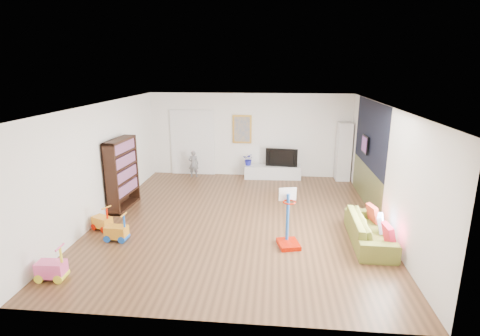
# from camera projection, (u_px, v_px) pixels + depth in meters

# --- Properties ---
(floor) EXTENTS (6.50, 7.50, 0.00)m
(floor) POSITION_uv_depth(u_px,v_px,m) (238.00, 219.00, 8.94)
(floor) COLOR brown
(floor) RESTS_ON ground
(ceiling) EXTENTS (6.50, 7.50, 0.00)m
(ceiling) POSITION_uv_depth(u_px,v_px,m) (238.00, 105.00, 8.22)
(ceiling) COLOR white
(ceiling) RESTS_ON ground
(wall_back) EXTENTS (6.50, 0.00, 2.70)m
(wall_back) POSITION_uv_depth(u_px,v_px,m) (250.00, 135.00, 12.18)
(wall_back) COLOR white
(wall_back) RESTS_ON ground
(wall_front) EXTENTS (6.50, 0.00, 2.70)m
(wall_front) POSITION_uv_depth(u_px,v_px,m) (210.00, 235.00, 4.98)
(wall_front) COLOR white
(wall_front) RESTS_ON ground
(wall_left) EXTENTS (0.00, 7.50, 2.70)m
(wall_left) POSITION_uv_depth(u_px,v_px,m) (102.00, 161.00, 8.88)
(wall_left) COLOR silver
(wall_left) RESTS_ON ground
(wall_right) EXTENTS (0.00, 7.50, 2.70)m
(wall_right) POSITION_uv_depth(u_px,v_px,m) (384.00, 168.00, 8.28)
(wall_right) COLOR silver
(wall_right) RESTS_ON ground
(navy_accent) EXTENTS (0.01, 3.20, 1.70)m
(navy_accent) POSITION_uv_depth(u_px,v_px,m) (370.00, 134.00, 9.49)
(navy_accent) COLOR black
(navy_accent) RESTS_ON wall_right
(olive_wainscot) EXTENTS (0.01, 3.20, 1.00)m
(olive_wainscot) POSITION_uv_depth(u_px,v_px,m) (366.00, 185.00, 9.85)
(olive_wainscot) COLOR brown
(olive_wainscot) RESTS_ON wall_right
(doorway) EXTENTS (1.45, 0.06, 2.10)m
(doorway) POSITION_uv_depth(u_px,v_px,m) (193.00, 143.00, 12.40)
(doorway) COLOR white
(doorway) RESTS_ON ground
(painting_back) EXTENTS (0.62, 0.06, 0.92)m
(painting_back) POSITION_uv_depth(u_px,v_px,m) (242.00, 129.00, 12.11)
(painting_back) COLOR gold
(painting_back) RESTS_ON wall_back
(artwork_right) EXTENTS (0.04, 0.56, 0.46)m
(artwork_right) POSITION_uv_depth(u_px,v_px,m) (365.00, 144.00, 9.77)
(artwork_right) COLOR #7F3F8C
(artwork_right) RESTS_ON wall_right
(media_console) EXTENTS (1.82, 0.53, 0.42)m
(media_console) POSITION_uv_depth(u_px,v_px,m) (272.00, 172.00, 12.11)
(media_console) COLOR silver
(media_console) RESTS_ON ground
(tall_cabinet) EXTENTS (0.44, 0.44, 1.85)m
(tall_cabinet) POSITION_uv_depth(u_px,v_px,m) (344.00, 152.00, 11.76)
(tall_cabinet) COLOR white
(tall_cabinet) RESTS_ON ground
(bookshelf) EXTENTS (0.39, 1.24, 1.79)m
(bookshelf) POSITION_uv_depth(u_px,v_px,m) (122.00, 174.00, 9.44)
(bookshelf) COLOR black
(bookshelf) RESTS_ON ground
(sofa) EXTENTS (0.78, 1.91, 0.55)m
(sofa) POSITION_uv_depth(u_px,v_px,m) (370.00, 230.00, 7.67)
(sofa) COLOR olive
(sofa) RESTS_ON ground
(basketball_hoop) EXTENTS (0.52, 0.58, 1.19)m
(basketball_hoop) POSITION_uv_depth(u_px,v_px,m) (289.00, 219.00, 7.42)
(basketball_hoop) COLOR #B01200
(basketball_hoop) RESTS_ON ground
(ride_on_yellow) EXTENTS (0.50, 0.42, 0.57)m
(ride_on_yellow) POSITION_uv_depth(u_px,v_px,m) (102.00, 218.00, 8.27)
(ride_on_yellow) COLOR orange
(ride_on_yellow) RESTS_ON ground
(ride_on_orange) EXTENTS (0.46, 0.31, 0.60)m
(ride_on_orange) POSITION_uv_depth(u_px,v_px,m) (116.00, 227.00, 7.75)
(ride_on_orange) COLOR orange
(ride_on_orange) RESTS_ON ground
(ride_on_pink) EXTENTS (0.48, 0.31, 0.62)m
(ride_on_pink) POSITION_uv_depth(u_px,v_px,m) (50.00, 263.00, 6.32)
(ride_on_pink) COLOR #FF5699
(ride_on_pink) RESTS_ON ground
(child) EXTENTS (0.34, 0.24, 0.88)m
(child) POSITION_uv_depth(u_px,v_px,m) (194.00, 164.00, 12.20)
(child) COLOR slate
(child) RESTS_ON ground
(tv) EXTENTS (1.02, 0.25, 0.58)m
(tv) POSITION_uv_depth(u_px,v_px,m) (282.00, 157.00, 11.99)
(tv) COLOR black
(tv) RESTS_ON media_console
(vase_plant) EXTENTS (0.42, 0.39, 0.40)m
(vase_plant) POSITION_uv_depth(u_px,v_px,m) (249.00, 159.00, 12.07)
(vase_plant) COLOR #1C1E9C
(vase_plant) RESTS_ON media_console
(pillow_left) EXTENTS (0.14, 0.41, 0.41)m
(pillow_left) POSITION_uv_depth(u_px,v_px,m) (389.00, 235.00, 7.08)
(pillow_left) COLOR red
(pillow_left) RESTS_ON sofa
(pillow_center) EXTENTS (0.20, 0.36, 0.35)m
(pillow_center) POSITION_uv_depth(u_px,v_px,m) (381.00, 223.00, 7.60)
(pillow_center) COLOR white
(pillow_center) RESTS_ON sofa
(pillow_right) EXTENTS (0.19, 0.38, 0.37)m
(pillow_right) POSITION_uv_depth(u_px,v_px,m) (373.00, 213.00, 8.13)
(pillow_right) COLOR #BD3428
(pillow_right) RESTS_ON sofa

